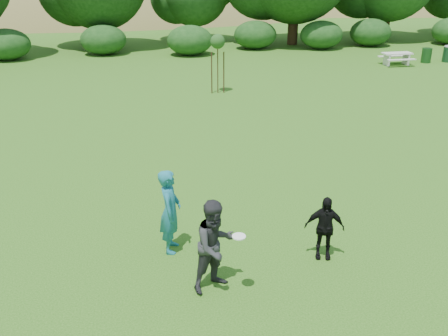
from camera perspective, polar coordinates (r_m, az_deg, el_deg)
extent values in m
plane|color=#19470C|center=(11.21, 2.90, -11.19)|extent=(120.00, 120.00, 0.00)
imported|color=#1A6678|center=(11.35, -6.18, -4.93)|extent=(0.63, 0.82, 2.00)
imported|color=#2A2A2D|center=(10.06, -0.99, -8.86)|extent=(1.19, 1.09, 1.98)
imported|color=black|center=(11.36, 11.39, -6.70)|extent=(0.95, 0.60, 1.50)
cylinder|color=#163E18|center=(34.66, 22.13, 11.84)|extent=(0.60, 0.60, 0.90)
cylinder|color=white|center=(9.66, 1.72, -7.83)|extent=(0.27, 0.27, 0.03)
cylinder|color=#362015|center=(24.73, -0.72, 11.40)|extent=(0.05, 0.05, 2.50)
sphere|color=#254D1B|center=(24.50, -0.73, 14.26)|extent=(0.70, 0.70, 0.70)
cylinder|color=#362015|center=(24.73, -1.41, 10.81)|extent=(0.06, 0.06, 2.00)
cylinder|color=#362015|center=(24.83, -0.02, 10.86)|extent=(0.06, 0.06, 2.00)
cube|color=beige|center=(33.16, 19.19, 12.27)|extent=(1.80, 0.75, 0.08)
cube|color=beige|center=(32.91, 18.09, 11.66)|extent=(0.10, 0.70, 0.68)
cube|color=beige|center=(33.54, 20.09, 11.60)|extent=(0.10, 0.70, 0.68)
cube|color=beige|center=(32.69, 19.63, 11.57)|extent=(1.80, 0.28, 0.06)
cube|color=silver|center=(33.72, 18.63, 12.02)|extent=(1.80, 0.28, 0.06)
cylinder|color=#14391F|center=(35.42, 24.20, 11.73)|extent=(0.60, 0.60, 0.90)
ellipsoid|color=olive|center=(86.47, 4.60, 9.40)|extent=(100.00, 64.00, 52.00)
ellipsoid|color=olive|center=(68.48, -12.99, 10.87)|extent=(80.00, 50.00, 28.00)
ellipsoid|color=olive|center=(77.23, 14.54, 12.92)|extent=(60.00, 44.00, 24.00)
cylinder|color=#3A2616|center=(38.33, -13.70, 15.25)|extent=(0.68, 0.68, 2.80)
cylinder|color=#3A2616|center=(40.65, -3.30, 15.89)|extent=(0.60, 0.60, 2.27)
cylinder|color=#3A2616|center=(39.23, 7.91, 16.23)|extent=(0.76, 0.76, 3.32)
cylinder|color=#3A2616|center=(43.31, 17.98, 15.78)|extent=(0.71, 0.71, 2.97)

